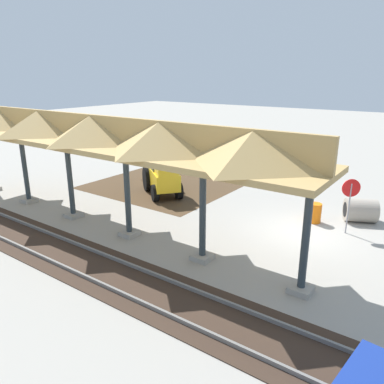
% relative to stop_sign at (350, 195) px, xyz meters
% --- Properties ---
extents(ground_plane, '(120.00, 120.00, 0.00)m').
position_rel_stop_sign_xyz_m(ground_plane, '(1.45, 1.08, -1.72)').
color(ground_plane, '#9E998E').
extents(dirt_work_zone, '(8.19, 7.00, 0.01)m').
position_rel_stop_sign_xyz_m(dirt_work_zone, '(10.93, -0.86, -1.72)').
color(dirt_work_zone, '#4C3823').
rests_on(dirt_work_zone, ground).
extents(platform_canopy, '(19.61, 3.20, 4.90)m').
position_rel_stop_sign_xyz_m(platform_canopy, '(9.15, 5.54, 2.45)').
color(platform_canopy, '#9E998E').
rests_on(platform_canopy, ground).
extents(rail_tracks, '(60.00, 2.58, 0.15)m').
position_rel_stop_sign_xyz_m(rail_tracks, '(1.45, 8.19, -1.69)').
color(rail_tracks, slate).
rests_on(rail_tracks, ground).
extents(stop_sign, '(0.64, 0.46, 2.38)m').
position_rel_stop_sign_xyz_m(stop_sign, '(0.00, 0.00, 0.00)').
color(stop_sign, gray).
rests_on(stop_sign, ground).
extents(backhoe, '(4.76, 4.06, 2.82)m').
position_rel_stop_sign_xyz_m(backhoe, '(9.95, 0.24, -0.45)').
color(backhoe, yellow).
rests_on(backhoe, ground).
extents(dirt_mound, '(5.17, 5.17, 2.36)m').
position_rel_stop_sign_xyz_m(dirt_mound, '(12.02, -2.05, -1.72)').
color(dirt_mound, '#4C3823').
rests_on(dirt_mound, ground).
extents(concrete_pipe, '(1.69, 1.56, 1.07)m').
position_rel_stop_sign_xyz_m(concrete_pipe, '(-0.16, -1.76, -1.18)').
color(concrete_pipe, '#9E9384').
rests_on(concrete_pipe, ground).
extents(traffic_barrel, '(0.56, 0.56, 0.90)m').
position_rel_stop_sign_xyz_m(traffic_barrel, '(1.49, -0.44, -1.27)').
color(traffic_barrel, orange).
rests_on(traffic_barrel, ground).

